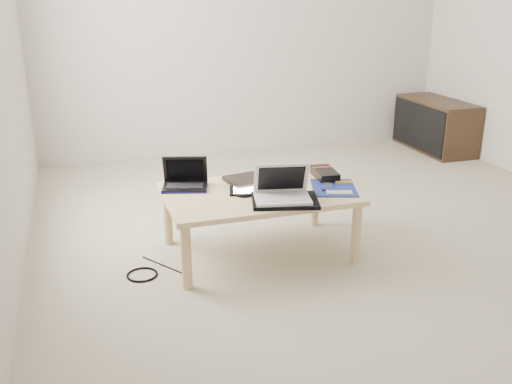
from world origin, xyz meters
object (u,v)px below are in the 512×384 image
object	(u,v)px
coffee_table	(258,199)
gpu_box	(325,174)
netbook	(185,181)
white_laptop	(282,191)
media_cabinet	(435,125)

from	to	relation	value
coffee_table	gpu_box	xyz separation A→B (m)	(0.48, 0.12, 0.08)
netbook	gpu_box	bearing A→B (deg)	-5.48
white_laptop	coffee_table	bearing A→B (deg)	108.74
gpu_box	coffee_table	bearing A→B (deg)	-166.00
media_cabinet	gpu_box	xyz separation A→B (m)	(-1.94, -1.63, 0.18)
media_cabinet	netbook	size ratio (longest dim) A/B	2.93
coffee_table	white_laptop	bearing A→B (deg)	-71.26
netbook	white_laptop	bearing A→B (deg)	-41.35
coffee_table	white_laptop	distance (m)	0.25
coffee_table	gpu_box	distance (m)	0.50
media_cabinet	netbook	bearing A→B (deg)	-151.22
netbook	coffee_table	bearing A→B (deg)	-27.12
coffee_table	white_laptop	xyz separation A→B (m)	(0.07, -0.21, 0.11)
white_laptop	gpu_box	size ratio (longest dim) A/B	1.33
coffee_table	gpu_box	world-z (taller)	gpu_box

